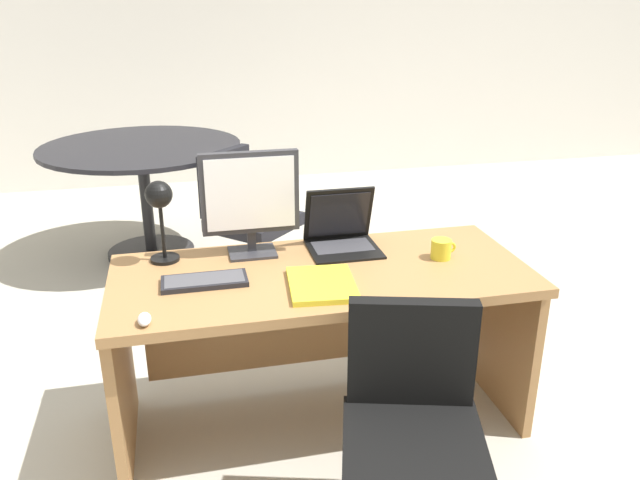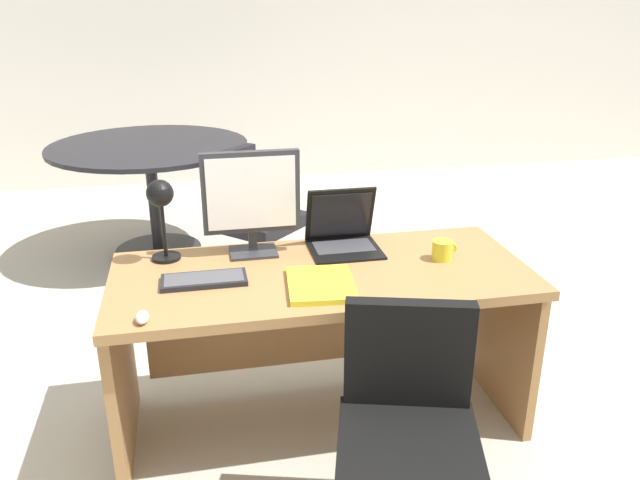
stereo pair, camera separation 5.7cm
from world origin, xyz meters
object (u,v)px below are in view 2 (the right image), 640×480
object	(u,v)px
laptop	(342,229)
desk_lamp	(161,204)
mouse	(142,317)
office_chair	(407,455)
coffee_mug	(443,250)
meeting_table	(151,171)
meeting_chair_near	(253,231)
book	(321,284)
desk	(320,310)
monitor	(251,197)
keyboard	(204,280)

from	to	relation	value
laptop	desk_lamp	distance (m)	0.78
mouse	office_chair	world-z (taller)	office_chair
coffee_mug	meeting_table	distance (m)	2.48
desk_lamp	office_chair	world-z (taller)	desk_lamp
mouse	coffee_mug	distance (m)	1.24
meeting_chair_near	book	bearing A→B (deg)	-86.43
desk	coffee_mug	bearing A→B (deg)	-3.23
laptop	desk_lamp	xyz separation A→B (m)	(-0.76, -0.02, 0.17)
monitor	keyboard	distance (m)	0.42
desk_lamp	keyboard	bearing A→B (deg)	-58.56
monitor	mouse	xyz separation A→B (m)	(-0.43, -0.54, -0.24)
book	office_chair	size ratio (longest dim) A/B	0.41
monitor	office_chair	distance (m)	1.19
desk	laptop	size ratio (longest dim) A/B	5.56
coffee_mug	meeting_chair_near	bearing A→B (deg)	113.94
meeting_table	desk	bearing A→B (deg)	-69.66
laptop	keyboard	world-z (taller)	laptop
meeting_chair_near	coffee_mug	bearing A→B (deg)	-66.06
desk_lamp	desk	bearing A→B (deg)	-16.38
desk	mouse	bearing A→B (deg)	-153.63
coffee_mug	meeting_table	world-z (taller)	same
book	meeting_chair_near	xyz separation A→B (m)	(-0.10, 1.64, -0.37)
laptop	desk	bearing A→B (deg)	-125.00
keyboard	book	bearing A→B (deg)	-16.62
mouse	book	world-z (taller)	mouse
mouse	monitor	bearing A→B (deg)	51.03
desk	coffee_mug	distance (m)	0.57
mouse	meeting_table	size ratio (longest dim) A/B	0.06
desk_lamp	meeting_table	xyz separation A→B (m)	(-0.15, 1.90, -0.36)
coffee_mug	meeting_chair_near	distance (m)	1.67
monitor	laptop	xyz separation A→B (m)	(0.39, 0.01, -0.18)
laptop	mouse	world-z (taller)	laptop
mouse	coffee_mug	bearing A→B (deg)	14.44
keyboard	office_chair	size ratio (longest dim) A/B	0.40
laptop	keyboard	bearing A→B (deg)	-156.57
keyboard	monitor	bearing A→B (deg)	49.90
desk	meeting_chair_near	bearing A→B (deg)	95.39
desk	meeting_chair_near	xyz separation A→B (m)	(-0.14, 1.45, -0.16)
monitor	mouse	distance (m)	0.73
desk	mouse	distance (m)	0.79
monitor	laptop	world-z (taller)	monitor
desk	mouse	size ratio (longest dim) A/B	20.70
monitor	office_chair	size ratio (longest dim) A/B	0.55
laptop	meeting_chair_near	bearing A→B (deg)	102.63
desk	office_chair	xyz separation A→B (m)	(0.15, -0.71, -0.19)
laptop	coffee_mug	distance (m)	0.44
mouse	keyboard	bearing A→B (deg)	52.11
book	laptop	bearing A→B (deg)	65.83
keyboard	desk_lamp	xyz separation A→B (m)	(-0.15, 0.24, 0.24)
keyboard	office_chair	distance (m)	0.99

